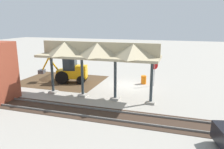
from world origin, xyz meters
The scene contains 8 objects.
ground_plane centered at (0.00, 0.00, 0.00)m, with size 120.00×120.00×0.00m, color #9E998E.
dirt_work_zone centered at (7.65, 0.19, 0.00)m, with size 9.06×7.00×0.01m, color #4C3823.
platform_canopy centered at (1.57, 4.39, 4.14)m, with size 10.29×3.20×4.90m.
rail_tracks centered at (0.00, 7.68, 0.03)m, with size 60.00×2.58×0.15m.
stop_sign centered at (-2.61, -0.79, 1.82)m, with size 0.66×0.43×2.52m.
backhoe centered at (6.26, 0.55, 1.26)m, with size 5.41×2.34×2.82m.
dirt_mound centered at (9.18, -0.13, 0.00)m, with size 5.86×5.86×1.43m, color #4C3823.
traffic_barrel centered at (-1.48, -1.24, 0.45)m, with size 0.56×0.56×0.90m, color orange.
Camera 1 is at (-4.95, 21.41, 6.51)m, focal length 35.00 mm.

